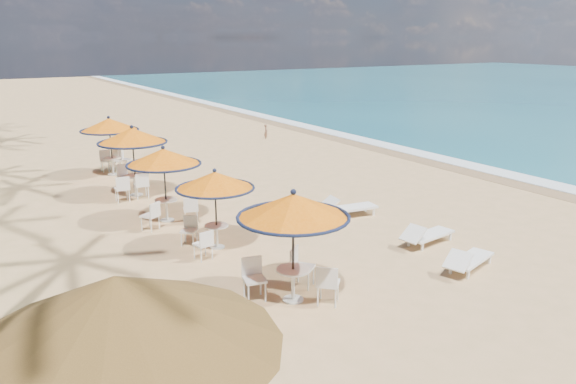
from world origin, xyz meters
The scene contains 13 objects.
ground centered at (0.00, 0.00, 0.00)m, with size 160.00×160.00×0.00m, color tan.
foam_strip centered at (9.30, 10.00, 0.00)m, with size 1.20×140.00×0.04m, color white.
wetsand_band centered at (8.40, 10.00, 0.00)m, with size 1.40×140.00×0.02m, color olive.
station_0 centered at (-4.84, 0.11, 1.89)m, with size 2.48×2.48×2.58m.
station_1 centered at (-5.02, 3.98, 1.73)m, with size 2.18×2.18×2.27m.
station_2 centered at (-5.33, 6.94, 1.87)m, with size 2.35×2.35×2.45m.
station_3 centered at (-5.30, 10.51, 1.92)m, with size 2.52×2.65×2.63m.
station_4 centered at (-5.10, 14.34, 1.85)m, with size 2.43×2.43×2.53m.
lounger_near centered at (-0.25, -0.81, 0.30)m, with size 1.91×1.07×0.65m.
lounger_mid centered at (0.19, 1.09, 0.31)m, with size 1.90×0.83×0.66m.
lounger_far centered at (-0.20, 4.33, 0.34)m, with size 2.08×0.88×0.72m.
palapa centered at (-9.53, -3.48, 2.53)m, with size 3.96×3.96×3.02m.
person centered at (4.79, 18.55, 0.45)m, with size 0.33×0.22×0.90m, color #8D6047.
Camera 1 is at (-10.94, -9.64, 5.68)m, focal length 35.00 mm.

